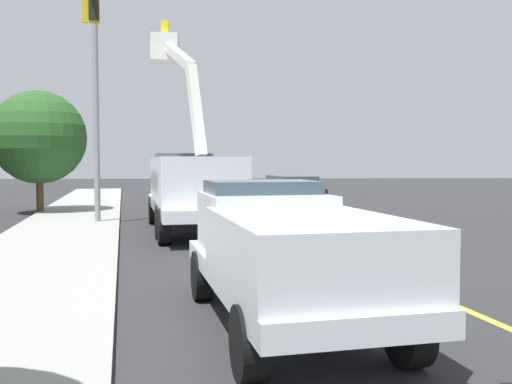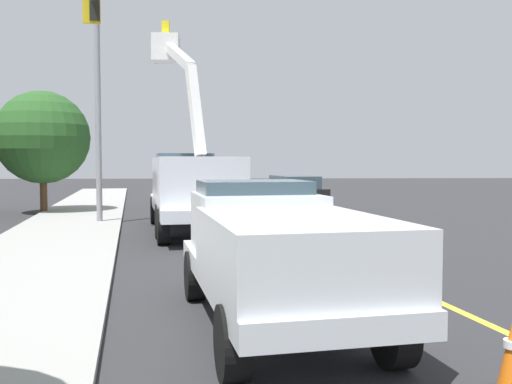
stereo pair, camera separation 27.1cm
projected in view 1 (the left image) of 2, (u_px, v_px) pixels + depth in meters
The scene contains 11 objects.
ground at pixel (281, 230), 19.49m from camera, with size 120.00×120.00×0.00m, color #2D2D30.
sidewalk_far_side at pixel (61, 235), 17.81m from camera, with size 60.00×3.60×0.12m, color #9E9E99.
lane_centre_stripe at pixel (281, 230), 19.49m from camera, with size 50.00×0.16×0.01m, color yellow.
utility_bucket_truck at pixel (190, 184), 19.07m from camera, with size 8.50×3.81×7.14m.
service_pickup_truck at pixel (286, 250), 8.00m from camera, with size 5.87×2.99×2.06m.
passing_minivan at pixel (292, 190), 27.36m from camera, with size 5.05×2.66×1.69m.
traffic_cone_mid_front at pixel (326, 259), 11.71m from camera, with size 0.40×0.40×0.69m.
traffic_cone_mid_rear at pixel (262, 224), 18.06m from camera, with size 0.40×0.40×0.77m.
traffic_cone_trailing at pixel (219, 209), 23.81m from camera, with size 0.40×0.40×0.72m.
traffic_signal_mast at pixel (93, 56), 19.04m from camera, with size 7.15×1.36×8.64m.
street_tree_right at pixel (39, 137), 25.38m from camera, with size 4.22×4.22×5.59m.
Camera 1 is at (-19.28, 2.19, 2.38)m, focal length 39.43 mm.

